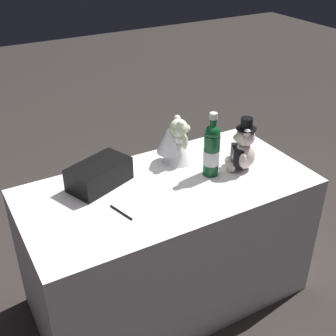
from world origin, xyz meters
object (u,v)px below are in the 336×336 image
teddy_bear_groom (242,150)px  teddy_bear_bride (176,143)px  champagne_bottle (212,149)px  signing_pen (122,213)px  gift_case_black (99,174)px

teddy_bear_groom → teddy_bear_bride: (0.26, -0.24, 0.00)m
champagne_bottle → signing_pen: bearing=9.5°
champagne_bottle → signing_pen: size_ratio=2.24×
teddy_bear_bride → signing_pen: bearing=33.2°
teddy_bear_groom → gift_case_black: teddy_bear_groom is taller
signing_pen → gift_case_black: gift_case_black is taller
teddy_bear_bride → signing_pen: teddy_bear_bride is taller
gift_case_black → teddy_bear_groom: bearing=163.3°
champagne_bottle → teddy_bear_bride: bearing=-67.5°
champagne_bottle → gift_case_black: champagne_bottle is taller
signing_pen → teddy_bear_bride: bearing=-146.8°
teddy_bear_groom → teddy_bear_bride: size_ratio=1.14×
champagne_bottle → signing_pen: champagne_bottle is taller
champagne_bottle → gift_case_black: (0.54, -0.18, -0.08)m
teddy_bear_groom → gift_case_black: (0.71, -0.21, -0.05)m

